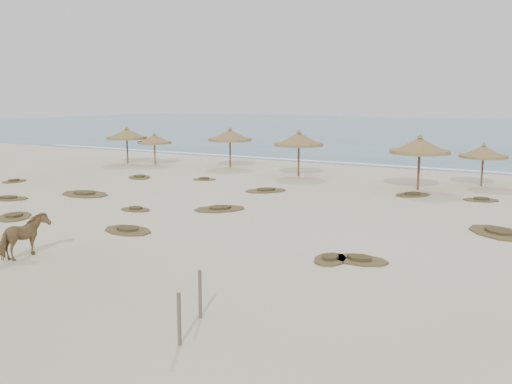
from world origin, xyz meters
TOP-DOWN VIEW (x-y plane):
  - ground at (0.00, 0.00)m, footprint 160.00×160.00m
  - ocean at (0.00, 75.00)m, footprint 200.00×100.00m
  - foam_line at (0.00, 26.00)m, footprint 70.00×0.60m
  - palapa_0 at (-16.60, 17.27)m, footprint 3.79×3.79m
  - palapa_1 at (-14.31, 17.80)m, footprint 3.01×3.01m
  - palapa_2 at (-8.36, 19.18)m, footprint 3.25×3.25m
  - palapa_3 at (-2.03, 17.59)m, footprint 4.29×4.29m
  - palapa_4 at (9.01, 19.13)m, footprint 3.39×3.39m
  - palapa_5 at (6.17, 15.95)m, footprint 3.81×3.81m
  - horse at (-1.25, -4.05)m, footprint 0.86×1.70m
  - fence_post_near at (7.12, -6.76)m, footprint 0.11×0.11m
  - fence_post_far at (6.62, -5.34)m, footprint 0.10×0.10m
  - scrub_0 at (-11.00, 2.52)m, footprint 2.39×2.07m
  - scrub_1 at (-8.68, 5.45)m, footprint 3.17×2.25m
  - scrub_2 at (-3.48, 3.63)m, footprint 1.54×1.04m
  - scrub_3 at (-0.23, 5.69)m, footprint 2.76×2.87m
  - scrub_4 at (8.23, 1.04)m, footprint 1.88×1.25m
  - scrub_5 at (11.54, 7.18)m, footprint 3.29×3.30m
  - scrub_6 at (-10.47, 11.75)m, footprint 2.50×2.48m
  - scrub_7 at (6.42, 13.97)m, footprint 2.28×2.45m
  - scrub_8 at (-15.89, 6.54)m, footprint 1.18×1.71m
  - scrub_9 at (-0.95, 0.37)m, footprint 2.45×1.82m
  - scrub_10 at (9.79, 14.20)m, footprint 2.04×1.69m
  - scrub_11 at (-6.93, -0.21)m, footprint 2.43×2.50m
  - scrub_12 at (7.39, 0.64)m, footprint 1.22×1.69m
  - scrub_13 at (-0.92, 11.26)m, footprint 2.67×2.82m
  - scrub_15 at (-6.33, 13.06)m, footprint 1.72×1.52m

SIDE VIEW (x-z plane):
  - ground at x=0.00m, z-range 0.00..0.00m
  - ocean at x=0.00m, z-range 0.00..0.01m
  - foam_line at x=0.00m, z-range 0.00..0.01m
  - scrub_2 at x=-3.48m, z-range -0.03..0.13m
  - scrub_11 at x=-6.93m, z-range -0.03..0.13m
  - scrub_12 at x=7.39m, z-range -0.03..0.13m
  - scrub_0 at x=-11.00m, z-range -0.03..0.13m
  - scrub_5 at x=11.54m, z-range -0.03..0.13m
  - scrub_8 at x=-15.89m, z-range -0.03..0.13m
  - scrub_9 at x=-0.95m, z-range -0.03..0.13m
  - scrub_13 at x=-0.92m, z-range -0.03..0.13m
  - scrub_15 at x=-6.33m, z-range -0.03..0.13m
  - scrub_1 at x=-8.68m, z-range -0.03..0.13m
  - scrub_3 at x=-0.23m, z-range -0.03..0.13m
  - scrub_4 at x=8.23m, z-range -0.03..0.13m
  - scrub_6 at x=-10.47m, z-range -0.03..0.13m
  - scrub_7 at x=6.42m, z-range -0.03..0.13m
  - scrub_10 at x=9.79m, z-range -0.03..0.13m
  - fence_post_near at x=7.12m, z-range 0.00..1.15m
  - fence_post_far at x=6.62m, z-range 0.00..1.17m
  - horse at x=-1.25m, z-range 0.00..1.40m
  - palapa_1 at x=-14.31m, z-range 0.68..3.14m
  - palapa_4 at x=9.01m, z-range 0.70..3.23m
  - palapa_0 at x=-16.60m, z-range 0.80..3.71m
  - palapa_2 at x=-8.36m, z-range 0.82..3.80m
  - palapa_3 at x=-2.03m, z-range 0.84..3.87m
  - palapa_5 at x=6.17m, z-range 0.86..3.98m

